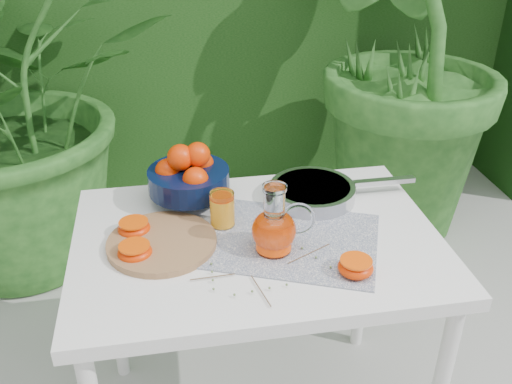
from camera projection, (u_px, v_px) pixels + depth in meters
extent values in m
imported|color=#20521C|center=(10.00, 93.00, 2.41)|extent=(2.09, 2.09, 1.61)
imported|color=#20521C|center=(398.00, 43.00, 2.60)|extent=(2.58, 2.58, 1.88)
cube|color=white|center=(257.00, 243.00, 1.57)|extent=(1.00, 0.70, 0.04)
cylinder|color=white|center=(112.00, 297.00, 1.95)|extent=(0.04, 0.04, 0.71)
cylinder|color=white|center=(364.00, 269.00, 2.08)|extent=(0.04, 0.04, 0.71)
cube|color=#0C1C45|center=(292.00, 240.00, 1.54)|extent=(0.55, 0.50, 0.00)
cylinder|color=#966F44|center=(162.00, 243.00, 1.52)|extent=(0.36, 0.36, 0.02)
cylinder|color=black|center=(190.00, 196.00, 1.72)|extent=(0.11, 0.11, 0.04)
cylinder|color=black|center=(189.00, 180.00, 1.69)|extent=(0.30, 0.30, 0.07)
sphere|color=red|center=(168.00, 171.00, 1.68)|extent=(0.09, 0.09, 0.08)
sphere|color=red|center=(201.00, 164.00, 1.72)|extent=(0.09, 0.09, 0.08)
sphere|color=red|center=(195.00, 180.00, 1.63)|extent=(0.09, 0.09, 0.08)
sphere|color=red|center=(181.00, 163.00, 1.73)|extent=(0.09, 0.09, 0.08)
sphere|color=red|center=(180.00, 157.00, 1.65)|extent=(0.10, 0.10, 0.08)
sphere|color=red|center=(198.00, 155.00, 1.66)|extent=(0.09, 0.09, 0.07)
cylinder|color=white|center=(274.00, 248.00, 1.50)|extent=(0.10, 0.10, 0.01)
ellipsoid|color=white|center=(274.00, 230.00, 1.47)|extent=(0.13, 0.13, 0.11)
cylinder|color=white|center=(274.00, 202.00, 1.43)|extent=(0.06, 0.06, 0.08)
cylinder|color=white|center=(275.00, 188.00, 1.41)|extent=(0.07, 0.07, 0.01)
torus|color=white|center=(298.00, 218.00, 1.46)|extent=(0.09, 0.02, 0.09)
cylinder|color=#DB3C04|center=(274.00, 234.00, 1.48)|extent=(0.11, 0.11, 0.08)
cylinder|color=white|center=(222.00, 209.00, 1.58)|extent=(0.08, 0.08, 0.10)
cylinder|color=#FFAA20|center=(222.00, 211.00, 1.59)|extent=(0.07, 0.07, 0.08)
cylinder|color=#FF5407|center=(222.00, 198.00, 1.57)|extent=(0.07, 0.07, 0.00)
cylinder|color=#B2B2B7|center=(312.00, 192.00, 1.73)|extent=(0.26, 0.26, 0.05)
cylinder|color=silver|center=(313.00, 187.00, 1.72)|extent=(0.23, 0.23, 0.01)
cube|color=#B2B2B7|center=(384.00, 181.00, 1.75)|extent=(0.19, 0.02, 0.02)
ellipsoid|color=red|center=(135.00, 252.00, 1.46)|extent=(0.10, 0.10, 0.04)
cylinder|color=#FF5407|center=(134.00, 246.00, 1.45)|extent=(0.09, 0.09, 0.00)
ellipsoid|color=red|center=(134.00, 229.00, 1.56)|extent=(0.10, 0.10, 0.04)
cylinder|color=#FF5407|center=(133.00, 222.00, 1.55)|extent=(0.09, 0.09, 0.00)
ellipsoid|color=red|center=(356.00, 267.00, 1.41)|extent=(0.10, 0.10, 0.04)
cylinder|color=#FF5407|center=(356.00, 261.00, 1.40)|extent=(0.09, 0.09, 0.00)
cylinder|color=brown|center=(261.00, 291.00, 1.35)|extent=(0.03, 0.12, 0.00)
sphere|color=#576F3A|center=(234.00, 295.00, 1.34)|extent=(0.01, 0.01, 0.01)
sphere|color=#576F3A|center=(252.00, 291.00, 1.35)|extent=(0.01, 0.01, 0.01)
sphere|color=#576F3A|center=(270.00, 288.00, 1.36)|extent=(0.01, 0.01, 0.01)
sphere|color=#576F3A|center=(287.00, 285.00, 1.37)|extent=(0.01, 0.01, 0.01)
cylinder|color=brown|center=(309.00, 253.00, 1.48)|extent=(0.13, 0.07, 0.00)
sphere|color=#576F3A|center=(289.00, 239.00, 1.54)|extent=(0.01, 0.01, 0.01)
sphere|color=#576F3A|center=(302.00, 248.00, 1.50)|extent=(0.01, 0.01, 0.01)
sphere|color=#576F3A|center=(316.00, 257.00, 1.46)|extent=(0.01, 0.01, 0.01)
sphere|color=#576F3A|center=(331.00, 267.00, 1.43)|extent=(0.01, 0.01, 0.01)
cylinder|color=brown|center=(213.00, 277.00, 1.40)|extent=(0.11, 0.01, 0.00)
sphere|color=#576F3A|center=(214.00, 289.00, 1.35)|extent=(0.01, 0.01, 0.01)
sphere|color=#576F3A|center=(213.00, 280.00, 1.38)|extent=(0.01, 0.01, 0.01)
sphere|color=#576F3A|center=(212.00, 272.00, 1.41)|extent=(0.01, 0.01, 0.01)
sphere|color=#576F3A|center=(211.00, 264.00, 1.44)|extent=(0.01, 0.01, 0.01)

